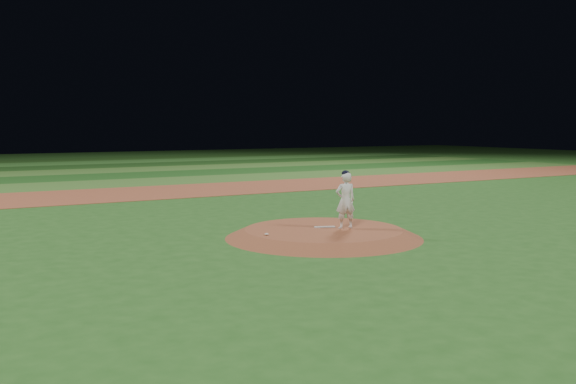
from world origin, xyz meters
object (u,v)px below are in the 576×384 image
(pitchers_mound, at_px, (324,233))
(pitcher_on_mound, at_px, (345,200))
(rosin_bag, at_px, (267,234))
(pitching_rubber, at_px, (325,227))

(pitchers_mound, xyz_separation_m, pitcher_on_mound, (0.56, -0.25, 0.93))
(pitchers_mound, bearing_deg, rosin_bag, -175.45)
(rosin_bag, xyz_separation_m, pitcher_on_mound, (2.44, -0.10, 0.77))
(pitching_rubber, bearing_deg, pitchers_mound, -110.65)
(pitchers_mound, height_order, pitching_rubber, pitching_rubber)
(pitchers_mound, relative_size, pitching_rubber, 9.34)
(pitching_rubber, distance_m, pitcher_on_mound, 0.98)
(pitchers_mound, height_order, pitcher_on_mound, pitcher_on_mound)
(rosin_bag, distance_m, pitcher_on_mound, 2.56)
(pitchers_mound, relative_size, rosin_bag, 50.59)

